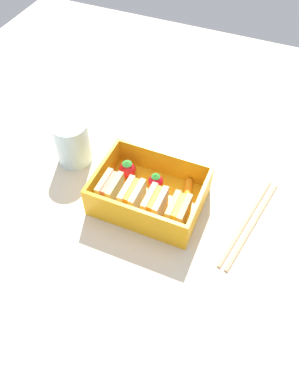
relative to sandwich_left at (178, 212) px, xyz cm
name	(u,v)px	position (x,y,z in cm)	size (l,w,h in cm)	color
ground_plane	(150,205)	(5.96, -2.56, -4.44)	(120.00, 120.00, 2.00)	beige
bento_tray	(150,200)	(5.96, -2.56, -2.84)	(17.68, 13.20, 1.20)	orange
bento_rim	(150,188)	(5.96, -2.56, 0.19)	(17.68, 13.20, 4.86)	orange
sandwich_left	(178,212)	(0.00, 0.00, 0.00)	(2.83, 5.13, 4.48)	tan
sandwich_center_left	(155,204)	(3.97, 0.00, 0.00)	(2.83, 5.13, 4.48)	beige
sandwich_center	(132,197)	(7.94, 0.00, 0.00)	(2.83, 5.13, 4.48)	beige
sandwich_center_right	(110,189)	(11.91, 0.00, 0.00)	(2.83, 5.13, 4.48)	#D9C27D
carrot_stick_far_left	(188,192)	(0.27, -5.77, -1.57)	(1.35, 1.35, 4.78)	orange
strawberry_left	(155,181)	(6.12, -5.26, -0.83)	(2.57, 2.57, 3.17)	red
strawberry_far_left	(127,169)	(11.46, -5.71, -0.63)	(2.98, 2.98, 3.58)	red
chopstick_pair	(250,222)	(-10.95, -4.80, -3.09)	(5.62, 19.97, 0.70)	tan
drinking_glass	(73,143)	(22.71, -6.60, 0.76)	(6.32, 6.32, 8.41)	silver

